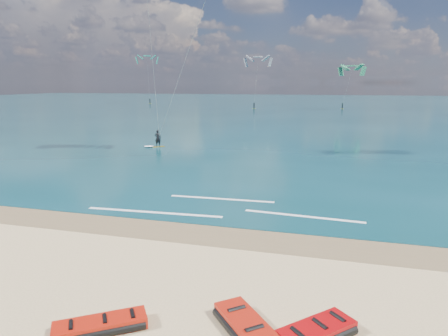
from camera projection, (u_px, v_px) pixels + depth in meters
The scene contains 7 objects.
ground at pixel (284, 132), 52.07m from camera, with size 320.00×320.00×0.00m, color tan.
wet_sand_strip at pixel (184, 232), 17.12m from camera, with size 320.00×2.40×0.01m, color brown.
sea at pixel (310, 105), 112.52m from camera, with size 320.00×200.00×0.04m, color #0A3439.
packed_kite_left at pixel (101, 331), 10.31m from camera, with size 2.52×1.01×0.37m, color red, non-canonical shape.
kitesurfer_main at pixel (167, 55), 34.61m from camera, with size 10.65×7.62×16.81m.
shoreline_foam at pixel (221, 209), 20.12m from camera, with size 13.45×3.63×0.01m.
distant_kites at pixel (278, 85), 95.35m from camera, with size 89.57×27.51×13.81m.
Camera 1 is at (5.83, -12.17, 6.28)m, focal length 32.00 mm.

